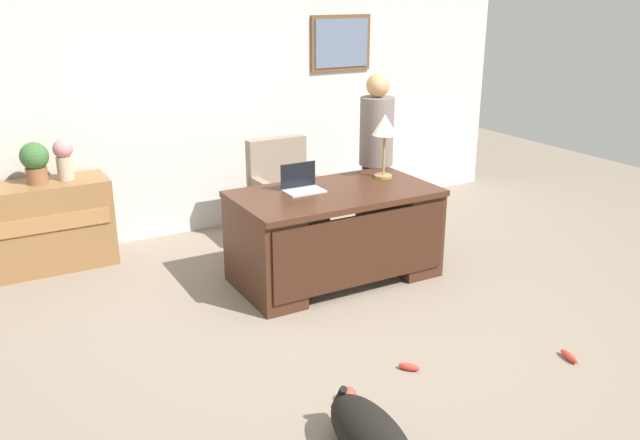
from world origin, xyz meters
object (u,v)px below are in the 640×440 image
(person_standing, at_px, (376,158))
(laptop, at_px, (301,184))
(desk_lamp, at_px, (385,129))
(vase_with_flowers, at_px, (64,157))
(credenza, at_px, (34,228))
(dog_toy_plush, at_px, (569,356))
(dog_toy_bone, at_px, (409,367))
(potted_plant, at_px, (35,161))
(armchair, at_px, (285,197))
(desk, at_px, (336,233))
(dog_toy_ball, at_px, (349,395))

(person_standing, distance_m, laptop, 1.11)
(desk_lamp, xyz_separation_m, vase_with_flowers, (-2.48, 1.31, -0.24))
(credenza, bearing_deg, dog_toy_plush, -49.58)
(credenza, distance_m, dog_toy_bone, 3.55)
(potted_plant, bearing_deg, credenza, -179.06)
(person_standing, height_order, dog_toy_bone, person_standing)
(armchair, height_order, vase_with_flowers, vase_with_flowers)
(potted_plant, bearing_deg, desk, -34.91)
(laptop, xyz_separation_m, dog_toy_plush, (0.94, -2.10, -0.82))
(credenza, height_order, person_standing, person_standing)
(credenza, xyz_separation_m, armchair, (2.22, -0.48, 0.07))
(dog_toy_ball, relative_size, dog_toy_plush, 0.56)
(credenza, bearing_deg, armchair, -12.26)
(laptop, bearing_deg, credenza, 146.28)
(person_standing, distance_m, dog_toy_bone, 2.52)
(person_standing, height_order, dog_toy_plush, person_standing)
(desk, bearing_deg, vase_with_flowers, 141.86)
(desk_lamp, distance_m, vase_with_flowers, 2.81)
(credenza, distance_m, armchair, 2.27)
(desk, distance_m, dog_toy_ball, 1.87)
(laptop, xyz_separation_m, dog_toy_bone, (-0.09, -1.68, -0.82))
(credenza, bearing_deg, dog_toy_bone, -57.86)
(potted_plant, bearing_deg, person_standing, -16.93)
(vase_with_flowers, distance_m, dog_toy_bone, 3.51)
(potted_plant, relative_size, dog_toy_ball, 3.72)
(credenza, distance_m, desk_lamp, 3.20)
(desk, xyz_separation_m, potted_plant, (-2.13, 1.48, 0.56))
(dog_toy_plush, bearing_deg, person_standing, 87.91)
(laptop, distance_m, dog_toy_plush, 2.44)
(dog_toy_plush, bearing_deg, dog_toy_ball, 168.57)
(potted_plant, bearing_deg, dog_toy_plush, -50.40)
(armchair, xyz_separation_m, vase_with_flowers, (-1.90, 0.48, 0.52))
(dog_toy_plush, bearing_deg, vase_with_flowers, 127.16)
(credenza, relative_size, desk_lamp, 2.32)
(desk, height_order, potted_plant, potted_plant)
(credenza, distance_m, laptop, 2.41)
(credenza, bearing_deg, desk_lamp, -25.05)
(desk_lamp, xyz_separation_m, dog_toy_plush, (0.11, -2.10, -1.20))
(desk, xyz_separation_m, desk_lamp, (0.59, 0.18, 0.80))
(armchair, distance_m, laptop, 0.95)
(potted_plant, bearing_deg, dog_toy_bone, -59.01)
(desk, xyz_separation_m, laptop, (-0.24, 0.17, 0.42))
(credenza, distance_m, dog_toy_ball, 3.39)
(dog_toy_ball, height_order, dog_toy_bone, dog_toy_ball)
(desk, height_order, armchair, armchair)
(armchair, relative_size, dog_toy_ball, 10.55)
(desk, distance_m, dog_toy_bone, 1.59)
(laptop, relative_size, dog_toy_ball, 3.31)
(desk, xyz_separation_m, vase_with_flowers, (-1.89, 1.48, 0.56))
(dog_toy_bone, height_order, dog_toy_plush, same)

